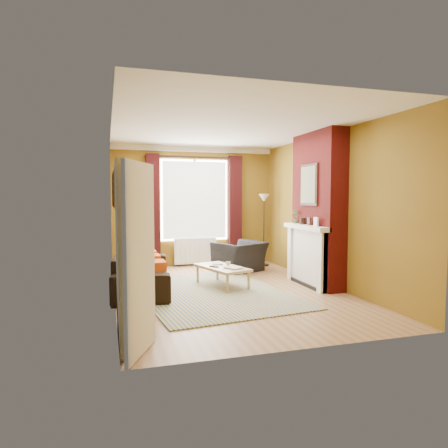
{
  "coord_description": "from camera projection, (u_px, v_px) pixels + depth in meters",
  "views": [
    {
      "loc": [
        -2.0,
        -6.52,
        1.64
      ],
      "look_at": [
        0.0,
        0.25,
        1.15
      ],
      "focal_mm": 32.0,
      "sensor_mm": 36.0,
      "label": 1
    }
  ],
  "objects": [
    {
      "name": "sofa",
      "position": [
        142.0,
        271.0,
        6.99
      ],
      "size": [
        1.13,
        2.37,
        0.67
      ],
      "primitive_type": "imported",
      "rotation": [
        0.0,
        0.0,
        1.47
      ],
      "color": "black",
      "rests_on": "ground"
    },
    {
      "name": "floor_lamp",
      "position": [
        264.0,
        209.0,
        9.36
      ],
      "size": [
        0.31,
        0.31,
        1.7
      ],
      "rotation": [
        0.0,
        0.0,
        0.31
      ],
      "color": "black",
      "rests_on": "ground"
    },
    {
      "name": "ground",
      "position": [
        228.0,
        291.0,
        6.92
      ],
      "size": [
        5.5,
        5.5,
        0.0
      ],
      "primitive_type": "plane",
      "color": "brown",
      "rests_on": "ground"
    },
    {
      "name": "book_b",
      "position": [
        212.0,
        263.0,
        7.48
      ],
      "size": [
        0.24,
        0.29,
        0.02
      ],
      "primitive_type": "imported",
      "rotation": [
        0.0,
        0.0,
        -0.21
      ],
      "color": "#999999",
      "rests_on": "coffee_table"
    },
    {
      "name": "mug",
      "position": [
        228.0,
        264.0,
        7.24
      ],
      "size": [
        0.11,
        0.11,
        0.08
      ],
      "primitive_type": "imported",
      "rotation": [
        0.0,
        0.0,
        0.31
      ],
      "color": "#999999",
      "rests_on": "coffee_table"
    },
    {
      "name": "armchair",
      "position": [
        240.0,
        257.0,
        8.72
      ],
      "size": [
        1.28,
        1.22,
        0.64
      ],
      "primitive_type": "imported",
      "rotation": [
        0.0,
        0.0,
        3.61
      ],
      "color": "black",
      "rests_on": "ground"
    },
    {
      "name": "wicker_stool",
      "position": [
        228.0,
        257.0,
        9.39
      ],
      "size": [
        0.36,
        0.36,
        0.44
      ],
      "rotation": [
        0.0,
        0.0,
        -0.02
      ],
      "color": "olive",
      "rests_on": "ground"
    },
    {
      "name": "tv_remote",
      "position": [
        214.0,
        266.0,
        7.16
      ],
      "size": [
        0.14,
        0.17,
        0.02
      ],
      "rotation": [
        0.0,
        0.0,
        0.64
      ],
      "color": "#272729",
      "rests_on": "coffee_table"
    },
    {
      "name": "striped_rug",
      "position": [
        211.0,
        292.0,
        6.79
      ],
      "size": [
        2.73,
        3.52,
        0.02
      ],
      "rotation": [
        0.0,
        0.0,
        0.12
      ],
      "color": "#305784",
      "rests_on": "ground"
    },
    {
      "name": "book_a",
      "position": [
        229.0,
        268.0,
        6.94
      ],
      "size": [
        0.33,
        0.37,
        0.03
      ],
      "primitive_type": "imported",
      "rotation": [
        0.0,
        0.0,
        0.44
      ],
      "color": "#999999",
      "rests_on": "coffee_table"
    },
    {
      "name": "room_walls",
      "position": [
        256.0,
        211.0,
        7.27
      ],
      "size": [
        3.82,
        5.54,
        2.83
      ],
      "color": "brown",
      "rests_on": "ground"
    },
    {
      "name": "coffee_table",
      "position": [
        222.0,
        269.0,
        7.23
      ],
      "size": [
        0.86,
        1.23,
        0.37
      ],
      "rotation": [
        0.0,
        0.0,
        0.3
      ],
      "color": "tan",
      "rests_on": "ground"
    }
  ]
}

